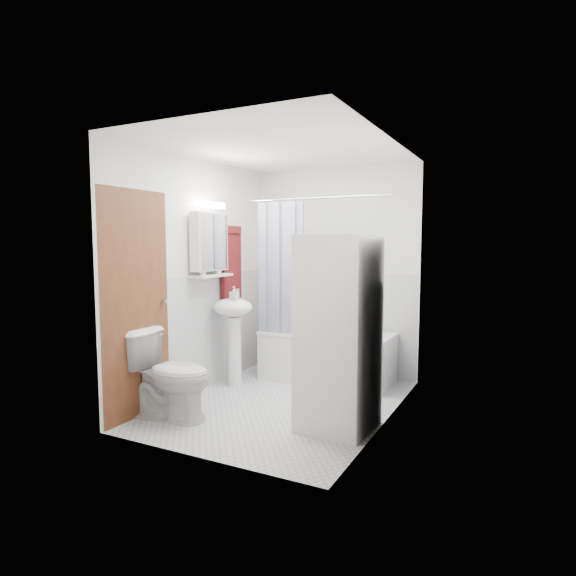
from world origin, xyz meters
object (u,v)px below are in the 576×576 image
at_px(washer_dryer, 338,333).
at_px(bathtub, 327,354).
at_px(toilet, 169,375).
at_px(sink, 233,321).

bearing_deg(washer_dryer, bathtub, 119.42).
bearing_deg(washer_dryer, toilet, -158.24).
distance_m(sink, toilet, 1.12).
distance_m(bathtub, washer_dryer, 1.46).
bearing_deg(toilet, sink, -3.43).
height_order(washer_dryer, toilet, washer_dryer).
relative_size(bathtub, washer_dryer, 0.90).
distance_m(bathtub, sink, 1.11).
height_order(bathtub, toilet, toilet).
relative_size(bathtub, sink, 1.38).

